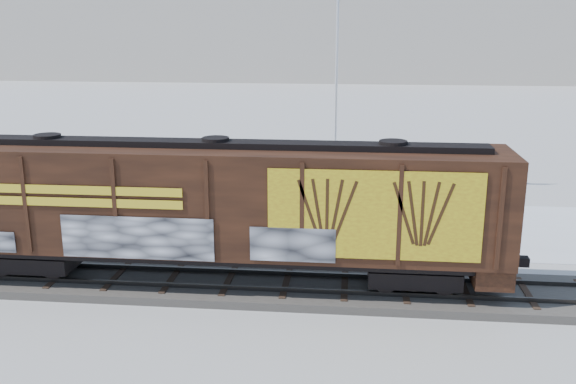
# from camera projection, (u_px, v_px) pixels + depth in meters

# --- Properties ---
(ground) EXTENTS (500.00, 500.00, 0.00)m
(ground) POSITION_uv_depth(u_px,v_px,m) (286.00, 291.00, 22.02)
(ground) COLOR white
(ground) RESTS_ON ground
(rail_track) EXTENTS (50.00, 3.40, 0.43)m
(rail_track) POSITION_uv_depth(u_px,v_px,m) (286.00, 287.00, 21.98)
(rail_track) COLOR #59544C
(rail_track) RESTS_ON ground
(parking_strip) EXTENTS (40.00, 8.00, 0.03)m
(parking_strip) POSITION_uv_depth(u_px,v_px,m) (303.00, 224.00, 29.22)
(parking_strip) COLOR white
(parking_strip) RESTS_ON ground
(hopper_railcar) EXTENTS (19.13, 3.06, 4.75)m
(hopper_railcar) POSITION_uv_depth(u_px,v_px,m) (218.00, 203.00, 21.45)
(hopper_railcar) COLOR black
(hopper_railcar) RESTS_ON rail_track
(flagpole) EXTENTS (2.30, 0.90, 12.73)m
(flagpole) POSITION_uv_depth(u_px,v_px,m) (338.00, 105.00, 33.00)
(flagpole) COLOR silver
(flagpole) RESTS_ON ground
(car_silver) EXTENTS (4.31, 2.96, 1.36)m
(car_silver) POSITION_uv_depth(u_px,v_px,m) (261.00, 212.00, 28.63)
(car_silver) COLOR #9EA0A4
(car_silver) RESTS_ON parking_strip
(car_white) EXTENTS (5.31, 2.55, 1.68)m
(car_white) POSITION_uv_depth(u_px,v_px,m) (317.00, 203.00, 29.54)
(car_white) COLOR white
(car_white) RESTS_ON parking_strip
(car_dark) EXTENTS (4.66, 2.96, 1.26)m
(car_dark) POSITION_uv_depth(u_px,v_px,m) (423.00, 225.00, 26.97)
(car_dark) COLOR black
(car_dark) RESTS_ON parking_strip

